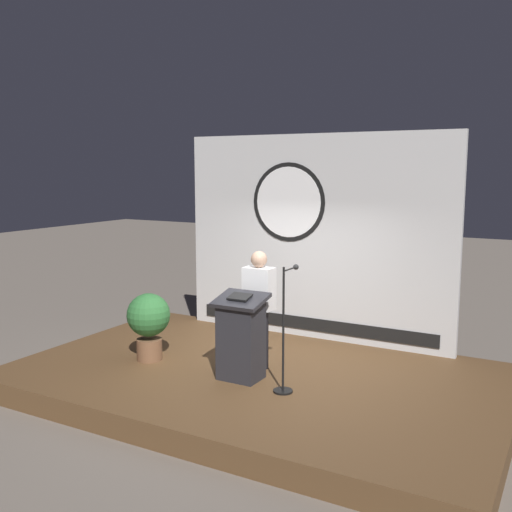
{
  "coord_description": "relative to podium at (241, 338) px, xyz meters",
  "views": [
    {
      "loc": [
        3.66,
        -6.61,
        2.99
      ],
      "look_at": [
        -0.04,
        0.04,
        1.85
      ],
      "focal_mm": 41.24,
      "sensor_mm": 36.0,
      "label": 1
    }
  ],
  "objects": [
    {
      "name": "ground_plane",
      "position": [
        0.04,
        0.36,
        -0.85
      ],
      "size": [
        40.0,
        40.0,
        0.0
      ],
      "primitive_type": "plane",
      "color": "#6B6056"
    },
    {
      "name": "microphone_stand",
      "position": [
        0.68,
        -0.1,
        -0.01
      ],
      "size": [
        0.24,
        0.49,
        1.54
      ],
      "color": "black",
      "rests_on": "stage_platform"
    },
    {
      "name": "stage_platform",
      "position": [
        0.04,
        0.36,
        -0.7
      ],
      "size": [
        6.4,
        4.0,
        0.3
      ],
      "primitive_type": "cube",
      "color": "brown",
      "rests_on": "ground"
    },
    {
      "name": "speaker_person",
      "position": [
        0.0,
        0.48,
        0.27
      ],
      "size": [
        0.4,
        0.26,
        1.6
      ],
      "color": "black",
      "rests_on": "stage_platform"
    },
    {
      "name": "banner_display",
      "position": [
        0.03,
        2.2,
        1.07
      ],
      "size": [
        4.46,
        0.12,
        3.22
      ],
      "color": "silver",
      "rests_on": "stage_platform"
    },
    {
      "name": "potted_plant",
      "position": [
        -1.52,
        0.03,
        0.03
      ],
      "size": [
        0.61,
        0.61,
        0.95
      ],
      "color": "brown",
      "rests_on": "stage_platform"
    },
    {
      "name": "podium",
      "position": [
        0.0,
        0.0,
        0.0
      ],
      "size": [
        0.64,
        0.5,
        1.12
      ],
      "color": "#26262B",
      "rests_on": "stage_platform"
    }
  ]
}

